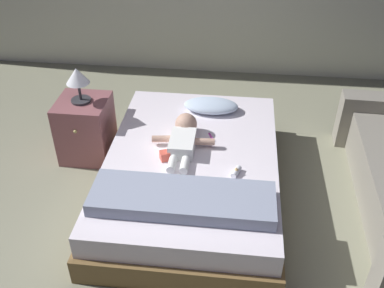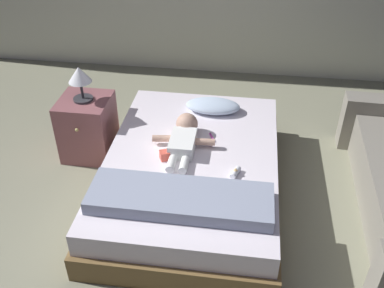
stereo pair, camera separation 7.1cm
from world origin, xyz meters
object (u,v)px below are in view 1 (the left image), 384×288
at_px(toothbrush, 211,136).
at_px(baby_bottle, 236,172).
at_px(nightstand, 86,129).
at_px(bed, 192,174).
at_px(lamp, 77,78).
at_px(pillow, 211,106).
at_px(toy_block, 165,156).
at_px(baby, 184,137).

relative_size(toothbrush, baby_bottle, 1.11).
distance_m(toothbrush, nightstand, 1.17).
relative_size(bed, baby_bottle, 16.20).
xyz_separation_m(toothbrush, lamp, (-1.15, 0.16, 0.39)).
distance_m(pillow, toy_block, 0.83).
height_order(bed, toy_block, toy_block).
distance_m(baby, nightstand, 1.00).
bearing_deg(lamp, nightstand, -90.00).
bearing_deg(baby_bottle, toothbrush, 115.69).
height_order(bed, lamp, lamp).
relative_size(pillow, toothbrush, 3.53).
height_order(nightstand, lamp, lamp).
distance_m(pillow, nightstand, 1.16).
height_order(toy_block, baby_bottle, toy_block).
bearing_deg(nightstand, bed, -22.46).
height_order(lamp, toy_block, lamp).
height_order(bed, nightstand, nightstand).
xyz_separation_m(nightstand, baby_bottle, (1.38, -0.63, 0.13)).
bearing_deg(nightstand, baby, -17.15).
relative_size(bed, toy_block, 21.33).
bearing_deg(toy_block, baby, 61.91).
xyz_separation_m(bed, baby, (-0.08, 0.13, 0.27)).
bearing_deg(toy_block, pillow, 68.90).
xyz_separation_m(bed, nightstand, (-1.02, 0.42, 0.09)).
bearing_deg(toothbrush, nightstand, 171.95).
bearing_deg(toy_block, nightstand, 147.91).
relative_size(baby, nightstand, 1.13).
distance_m(pillow, baby, 0.58).
xyz_separation_m(nightstand, toy_block, (0.82, -0.51, 0.15)).
bearing_deg(lamp, bed, -22.46).
relative_size(nightstand, lamp, 1.82).
bearing_deg(bed, pillow, 81.98).
height_order(baby, nightstand, baby).
height_order(nightstand, toy_block, nightstand).
bearing_deg(baby_bottle, baby, 141.91).
bearing_deg(bed, nightstand, 157.54).
bearing_deg(baby_bottle, pillow, 106.14).
bearing_deg(bed, baby_bottle, -30.74).
bearing_deg(bed, toy_block, -155.89).
bearing_deg(baby, bed, -57.83).
height_order(toothbrush, nightstand, nightstand).
bearing_deg(toothbrush, baby_bottle, -64.31).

